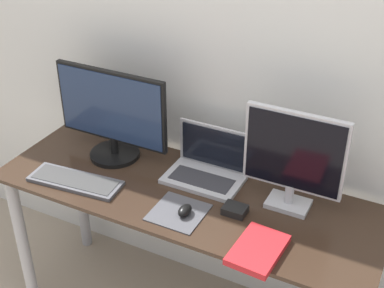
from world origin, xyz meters
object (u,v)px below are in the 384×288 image
Objects in this scene: power_brick at (235,210)px; laptop at (208,166)px; keyboard at (75,181)px; book at (258,250)px; monitor_left at (112,115)px; monitor_right at (294,158)px; mouse at (185,210)px.

laptop is at bearing 138.50° from power_brick.
book is (0.85, -0.05, 0.00)m from keyboard.
monitor_left reaches higher than power_brick.
monitor_left is 0.48m from laptop.
book is (0.82, -0.31, -0.20)m from monitor_left.
keyboard is 0.85m from book.
monitor_right is at bearing 16.84° from keyboard.
mouse reaches higher than book.
power_brick is at bearing -12.16° from monitor_left.
mouse is (0.04, -0.29, -0.03)m from laptop.
monitor_right is 5.53× the size of mouse.
power_brick is (0.17, 0.10, -0.01)m from mouse.
monitor_right is 0.47m from mouse.
laptop is at bearing 97.70° from mouse.
monitor_right is at bearing 88.24° from book.
monitor_right reaches higher than laptop.
laptop reaches higher than power_brick.
monitor_left is 1.30× the size of keyboard.
laptop reaches higher than mouse.
keyboard is at bearing -170.27° from power_brick.
power_brick is at bearing 9.73° from keyboard.
laptop is at bearing 32.00° from keyboard.
book is (-0.01, -0.31, -0.21)m from monitor_right.
mouse is (0.52, 0.02, 0.02)m from keyboard.
monitor_left is 0.83m from monitor_right.
monitor_right is (0.83, 0.00, 0.01)m from monitor_left.
mouse is at bearing -144.28° from monitor_right.
keyboard is 5.51× the size of mouse.
laptop is 4.34× the size of mouse.
monitor_left is 0.70m from power_brick.
laptop is 0.28m from power_brick.
mouse is 0.20m from power_brick.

